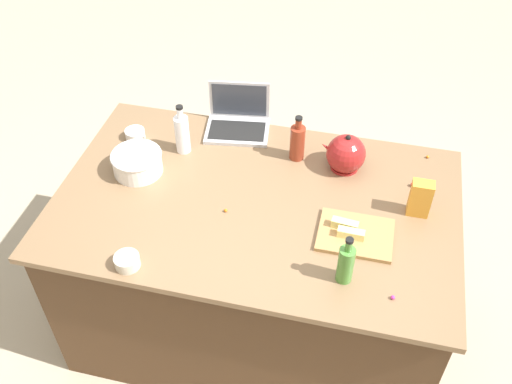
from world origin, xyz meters
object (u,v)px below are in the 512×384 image
laptop (238,120)px  butter_stick_right (351,233)px  bottle_vinegar (182,133)px  mixing_bowl_large (137,162)px  bottle_soy (297,142)px  cutting_board (355,235)px  ramekin_small (135,134)px  kettle (346,154)px  butter_stick_left (345,224)px  candy_bag (420,198)px  bottle_olive (346,263)px  ramekin_medium (127,261)px

laptop → butter_stick_right: (-0.63, 0.62, -0.01)m
bottle_vinegar → butter_stick_right: bearing=155.3°
mixing_bowl_large → butter_stick_right: bearing=168.9°
bottle_vinegar → bottle_soy: bottle_vinegar is taller
cutting_board → ramekin_small: size_ratio=3.19×
mixing_bowl_large → kettle: 0.95m
butter_stick_left → candy_bag: bearing=-148.9°
bottle_soy → bottle_vinegar: bearing=7.8°
laptop → candy_bag: bearing=155.9°
bottle_olive → candy_bag: bearing=-121.4°
mixing_bowl_large → bottle_olive: 1.07m
candy_bag → bottle_olive: bearing=58.6°
laptop → ramekin_small: 0.51m
bottle_vinegar → kettle: bottle_vinegar is taller
ramekin_medium → bottle_soy: bearing=-123.1°
bottle_olive → ramekin_medium: bearing=9.0°
kettle → candy_bag: bearing=146.7°
bottle_soy → kettle: 0.23m
ramekin_medium → candy_bag: 1.22m
bottle_soy → candy_bag: bearing=156.8°
bottle_vinegar → ramekin_small: 0.27m
cutting_board → butter_stick_left: bearing=-24.5°
cutting_board → candy_bag: candy_bag is taller
bottle_soy → ramekin_small: bottle_soy is taller
butter_stick_left → bottle_vinegar: bearing=-22.9°
laptop → kettle: bearing=162.2°
ramekin_small → ramekin_medium: bearing=109.9°
mixing_bowl_large → laptop: bearing=-130.6°
bottle_vinegar → cutting_board: 0.94m
butter_stick_right → candy_bag: 0.34m
bottle_soy → butter_stick_left: bottle_soy is taller
laptop → bottle_vinegar: 0.32m
cutting_board → candy_bag: (-0.24, -0.20, 0.08)m
laptop → cutting_board: (-0.65, 0.60, -0.04)m
bottle_vinegar → ramekin_small: (0.26, -0.03, -0.08)m
kettle → bottle_soy: bearing=-5.0°
butter_stick_left → candy_bag: (-0.29, -0.17, 0.05)m
butter_stick_right → ramekin_small: bearing=-20.9°
ramekin_medium → candy_bag: bearing=-152.9°
candy_bag → laptop: bearing=-24.1°
cutting_board → candy_bag: bearing=-140.6°
cutting_board → bottle_vinegar: bearing=-23.0°
butter_stick_right → laptop: bearing=-44.3°
butter_stick_left → butter_stick_right: size_ratio=1.00×
bottle_vinegar → ramekin_medium: size_ratio=2.54×
kettle → candy_bag: kettle is taller
cutting_board → ramekin_medium: 0.92m
bottle_soy → cutting_board: (-0.33, 0.44, -0.08)m
ramekin_medium → bottle_vinegar: bearing=-88.9°
bottle_vinegar → butter_stick_right: (-0.84, 0.39, -0.07)m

